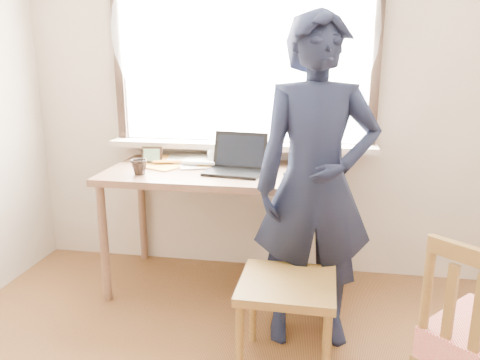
% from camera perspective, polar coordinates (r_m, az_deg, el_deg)
% --- Properties ---
extents(room_shell, '(3.52, 4.02, 2.61)m').
position_cam_1_polar(room_shell, '(1.50, -4.38, 19.04)').
color(room_shell, '#C2B19C').
rests_on(room_shell, ground).
extents(desk, '(1.52, 0.76, 0.81)m').
position_cam_1_polar(desk, '(3.05, -1.98, -0.34)').
color(desk, brown).
rests_on(desk, ground).
extents(laptop, '(0.39, 0.34, 0.24)m').
position_cam_1_polar(laptop, '(2.97, -0.40, 2.07)').
color(laptop, black).
rests_on(laptop, desk).
extents(mug_white, '(0.16, 0.16, 0.10)m').
position_cam_1_polar(mug_white, '(3.17, -2.80, 2.76)').
color(mug_white, white).
rests_on(mug_white, desk).
extents(mug_dark, '(0.14, 0.14, 0.09)m').
position_cam_1_polar(mug_dark, '(2.97, -12.18, 1.54)').
color(mug_dark, black).
rests_on(mug_dark, desk).
extents(mouse, '(0.09, 0.06, 0.03)m').
position_cam_1_polar(mouse, '(2.87, 6.12, 0.72)').
color(mouse, black).
rests_on(mouse, desk).
extents(desk_clutter, '(0.80, 0.45, 0.04)m').
position_cam_1_polar(desk_clutter, '(3.18, -4.40, 2.17)').
color(desk_clutter, white).
rests_on(desk_clutter, desk).
extents(book_a, '(0.24, 0.29, 0.02)m').
position_cam_1_polar(book_a, '(3.31, -7.10, 2.47)').
color(book_a, white).
rests_on(book_a, desk).
extents(book_b, '(0.21, 0.27, 0.02)m').
position_cam_1_polar(book_b, '(3.24, 6.74, 2.18)').
color(book_b, white).
rests_on(book_b, desk).
extents(picture_frame, '(0.14, 0.03, 0.11)m').
position_cam_1_polar(picture_frame, '(3.25, -10.68, 2.89)').
color(picture_frame, black).
rests_on(picture_frame, desk).
extents(work_chair, '(0.47, 0.45, 0.47)m').
position_cam_1_polar(work_chair, '(2.36, 5.76, -13.77)').
color(work_chair, brown).
rests_on(work_chair, ground).
extents(person, '(0.70, 0.52, 1.75)m').
position_cam_1_polar(person, '(2.47, 9.20, -0.63)').
color(person, black).
rests_on(person, ground).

